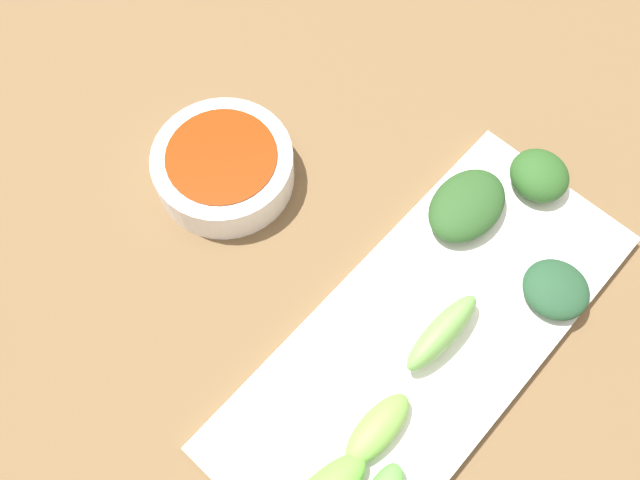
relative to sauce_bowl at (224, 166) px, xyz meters
The scene contains 8 objects.
tabletop 0.11m from the sauce_bowl, 11.01° to the right, with size 2.10×2.10×0.02m, color brown.
sauce_bowl is the anchor object (origin of this frame).
serving_plate 0.22m from the sauce_bowl, ahead, with size 0.15×0.37×0.01m, color white.
broccoli_leafy_1 0.20m from the sauce_bowl, 31.10° to the left, with size 0.05×0.07×0.03m, color #274E21.
broccoli_leafy_3 0.29m from the sauce_bowl, 19.46° to the left, with size 0.05×0.05×0.02m, color #21482B.
broccoli_leafy_4 0.26m from the sauce_bowl, 39.67° to the left, with size 0.05×0.05×0.03m, color #275320.
broccoli_stalk_5 0.23m from the sauce_bowl, ahead, with size 0.02×0.08×0.03m, color #6EAB4F.
broccoli_stalk_6 0.25m from the sauce_bowl, 18.32° to the right, with size 0.03×0.06×0.02m, color #6FA743.
Camera 1 is at (0.16, -0.15, 0.55)m, focal length 39.63 mm.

